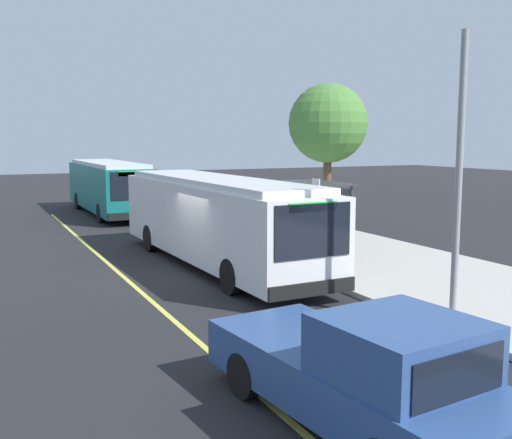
% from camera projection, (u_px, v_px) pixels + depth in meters
% --- Properties ---
extents(ground_plane, '(120.00, 120.00, 0.00)m').
position_uv_depth(ground_plane, '(200.00, 276.00, 18.56)').
color(ground_plane, '#232326').
extents(sidewalk_curb, '(44.00, 6.40, 0.15)m').
position_uv_depth(sidewalk_curb, '(360.00, 257.00, 21.14)').
color(sidewalk_curb, '#B7B2A8').
rests_on(sidewalk_curb, ground_plane).
extents(lane_stripe_center, '(36.00, 0.14, 0.01)m').
position_uv_depth(lane_stripe_center, '(130.00, 283.00, 17.62)').
color(lane_stripe_center, '#E0D64C').
rests_on(lane_stripe_center, ground_plane).
extents(transit_bus_main, '(11.95, 2.93, 2.95)m').
position_uv_depth(transit_bus_main, '(216.00, 218.00, 19.82)').
color(transit_bus_main, white).
rests_on(transit_bus_main, ground_plane).
extents(transit_bus_second, '(11.04, 2.64, 2.95)m').
position_uv_depth(transit_bus_second, '(109.00, 186.00, 33.56)').
color(transit_bus_second, '#146B66').
rests_on(transit_bus_second, ground_plane).
extents(pickup_truck, '(5.58, 2.55, 1.85)m').
position_uv_depth(pickup_truck, '(364.00, 374.00, 8.59)').
color(pickup_truck, '#2D4C84').
rests_on(pickup_truck, ground_plane).
extents(bus_shelter, '(2.90, 1.60, 2.48)m').
position_uv_depth(bus_shelter, '(318.00, 200.00, 22.45)').
color(bus_shelter, '#333338').
rests_on(bus_shelter, sidewalk_curb).
extents(waiting_bench, '(1.60, 0.48, 0.95)m').
position_uv_depth(waiting_bench, '(313.00, 234.00, 22.58)').
color(waiting_bench, brown).
rests_on(waiting_bench, sidewalk_curb).
extents(route_sign_post, '(0.44, 0.08, 2.80)m').
position_uv_depth(route_sign_post, '(316.00, 209.00, 19.50)').
color(route_sign_post, '#333338').
rests_on(route_sign_post, sidewalk_curb).
extents(pedestrian_commuter, '(0.24, 0.40, 1.69)m').
position_uv_depth(pedestrian_commuter, '(296.00, 230.00, 20.45)').
color(pedestrian_commuter, '#282D47').
rests_on(pedestrian_commuter, sidewalk_curb).
extents(street_tree_near_shelter, '(3.50, 3.50, 6.51)m').
position_uv_depth(street_tree_near_shelter, '(328.00, 124.00, 26.40)').
color(street_tree_near_shelter, brown).
rests_on(street_tree_near_shelter, sidewalk_curb).
extents(utility_pole, '(0.16, 0.16, 6.40)m').
position_uv_depth(utility_pole, '(459.00, 178.00, 13.25)').
color(utility_pole, gray).
rests_on(utility_pole, sidewalk_curb).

